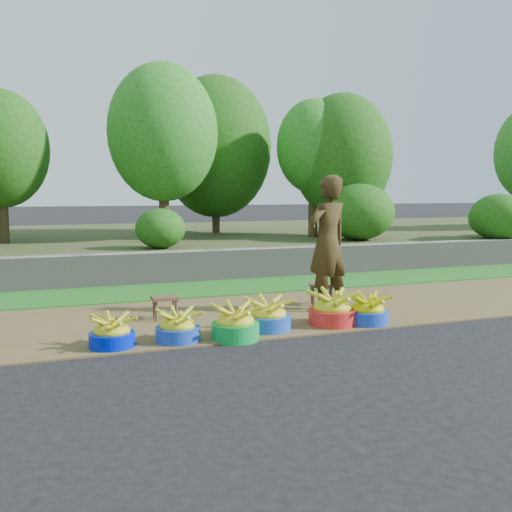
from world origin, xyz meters
name	(u,v)px	position (x,y,z in m)	size (l,w,h in m)	color
ground_plane	(318,336)	(0.00, 0.00, 0.00)	(120.00, 120.00, 0.00)	black
dirt_shoulder	(275,312)	(0.00, 1.25, 0.01)	(80.00, 2.50, 0.02)	brown
grass_verge	(228,287)	(0.00, 3.25, 0.02)	(80.00, 1.50, 0.04)	#216A1D
retaining_wall	(213,266)	(0.00, 4.10, 0.28)	(80.00, 0.35, 0.55)	gray
earth_bank	(160,243)	(0.00, 9.00, 0.25)	(80.00, 10.00, 0.50)	#3A4321
vegetation	(106,142)	(-1.51, 6.60, 2.57)	(33.86, 6.72, 4.21)	#3E311C
basin_a	(112,334)	(-2.17, 0.27, 0.15)	(0.46, 0.46, 0.34)	#0018D2
basin_b	(178,328)	(-1.50, 0.25, 0.16)	(0.47, 0.47, 0.35)	#1A3FB8
basin_c	(235,324)	(-0.91, 0.15, 0.17)	(0.51, 0.51, 0.38)	#0F963A
basin_d	(268,316)	(-0.44, 0.37, 0.17)	(0.51, 0.51, 0.38)	blue
basin_e	(332,310)	(0.35, 0.35, 0.19)	(0.56, 0.56, 0.41)	red
basin_f	(368,311)	(0.77, 0.25, 0.16)	(0.49, 0.49, 0.37)	blue
stool_left	(165,301)	(-1.42, 1.31, 0.24)	(0.32, 0.25, 0.28)	#533627
stool_right	(322,288)	(0.78, 1.46, 0.25)	(0.40, 0.35, 0.29)	#533627
vendor_woman	(327,243)	(0.67, 1.11, 0.90)	(0.64, 0.42, 1.76)	black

